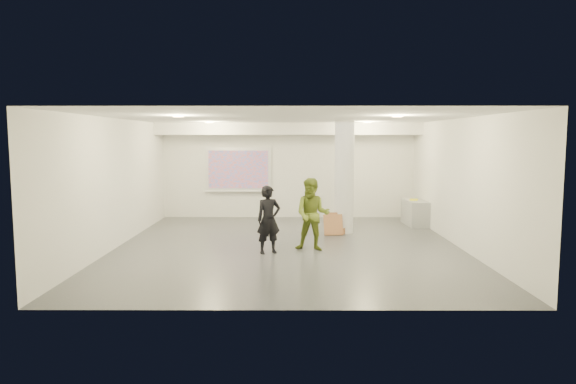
{
  "coord_description": "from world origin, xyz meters",
  "views": [
    {
      "loc": [
        0.04,
        -11.88,
        2.54
      ],
      "look_at": [
        0.0,
        0.4,
        1.25
      ],
      "focal_mm": 32.0,
      "sensor_mm": 36.0,
      "label": 1
    }
  ],
  "objects_px": {
    "woman": "(269,220)",
    "credenza": "(415,213)",
    "column": "(344,177)",
    "man": "(312,214)",
    "projection_screen": "(238,170)"
  },
  "relations": [
    {
      "from": "woman",
      "to": "credenza",
      "type": "bearing_deg",
      "value": 19.16
    },
    {
      "from": "woman",
      "to": "man",
      "type": "bearing_deg",
      "value": -5.75
    },
    {
      "from": "column",
      "to": "man",
      "type": "distance_m",
      "value": 2.49
    },
    {
      "from": "projection_screen",
      "to": "woman",
      "type": "height_order",
      "value": "projection_screen"
    },
    {
      "from": "column",
      "to": "projection_screen",
      "type": "height_order",
      "value": "column"
    },
    {
      "from": "projection_screen",
      "to": "credenza",
      "type": "relative_size",
      "value": 1.66
    },
    {
      "from": "column",
      "to": "woman",
      "type": "distance_m",
      "value": 3.24
    },
    {
      "from": "projection_screen",
      "to": "woman",
      "type": "relative_size",
      "value": 1.39
    },
    {
      "from": "projection_screen",
      "to": "man",
      "type": "height_order",
      "value": "projection_screen"
    },
    {
      "from": "projection_screen",
      "to": "man",
      "type": "distance_m",
      "value": 5.36
    },
    {
      "from": "man",
      "to": "column",
      "type": "bearing_deg",
      "value": 76.72
    },
    {
      "from": "column",
      "to": "man",
      "type": "bearing_deg",
      "value": -113.2
    },
    {
      "from": "column",
      "to": "woman",
      "type": "relative_size",
      "value": 1.99
    },
    {
      "from": "credenza",
      "to": "woman",
      "type": "relative_size",
      "value": 0.84
    },
    {
      "from": "column",
      "to": "credenza",
      "type": "height_order",
      "value": "column"
    }
  ]
}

